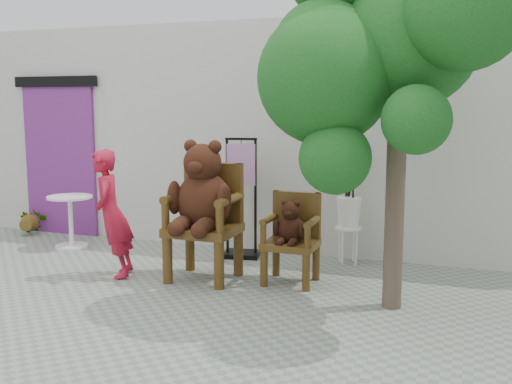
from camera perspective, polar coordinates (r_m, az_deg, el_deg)
ground_plane at (r=5.80m, az=-9.75°, el=-11.20°), size 60.00×60.00×0.00m
back_wall at (r=8.31m, az=0.68°, el=5.43°), size 9.00×1.00×3.00m
doorway at (r=9.33m, az=-18.13°, el=3.28°), size 1.40×0.11×2.33m
chair_big at (r=6.58m, az=-5.01°, el=-0.86°), size 0.74×0.82×1.55m
chair_small at (r=6.50m, az=3.44°, el=-3.73°), size 0.56×0.51×0.98m
person at (r=6.86m, az=-13.57°, el=-2.06°), size 0.53×0.62×1.43m
cafe_table at (r=8.46m, az=-17.25°, el=-2.13°), size 0.60×0.60×0.70m
display_stand at (r=7.56m, az=-1.40°, el=-1.87°), size 0.51×0.43×1.51m
stool_bucket at (r=7.33m, az=8.84°, el=-1.84°), size 0.32×0.32×1.45m
tree at (r=5.61m, az=11.08°, el=14.14°), size 2.27×1.88×3.72m
potted_plant at (r=9.53m, az=-20.61°, el=-2.48°), size 0.50×0.47×0.44m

